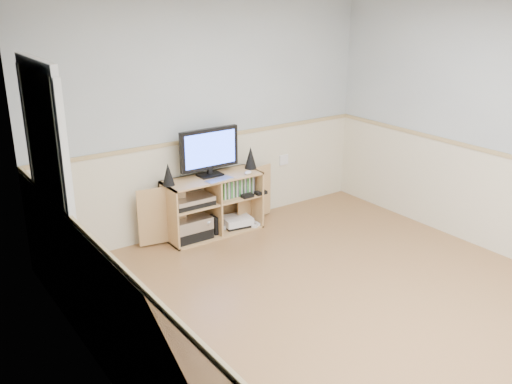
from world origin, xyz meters
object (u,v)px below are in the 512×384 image
Objects in this scene: game_consoles at (235,222)px; media_cabinet at (211,203)px; keyboard at (219,180)px; monitor at (209,150)px.

media_cabinet is at bearing 167.22° from game_consoles.
game_consoles is at bearing -12.78° from media_cabinet.
keyboard is (0.00, -0.19, 0.32)m from media_cabinet.
media_cabinet is 2.45× the size of monitor.
monitor is 1.49× the size of game_consoles.
monitor reaches higher than keyboard.
monitor is at bearing -90.00° from media_cabinet.
monitor is (0.00, -0.00, 0.60)m from media_cabinet.
monitor is 0.91m from game_consoles.
keyboard is (0.00, -0.19, -0.28)m from monitor.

